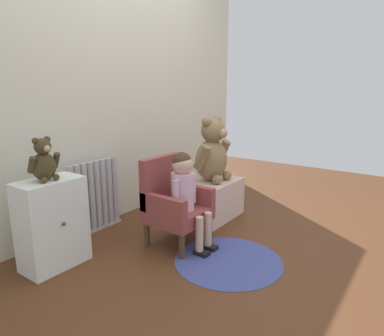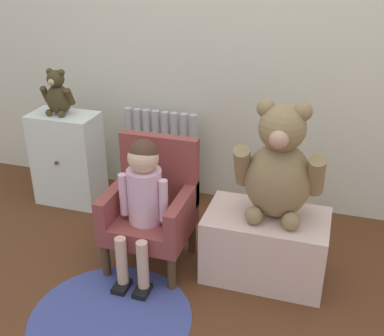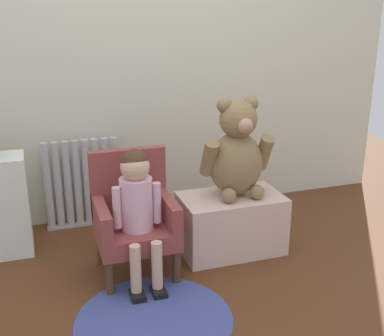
{
  "view_description": "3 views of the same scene",
  "coord_description": "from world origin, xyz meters",
  "px_view_note": "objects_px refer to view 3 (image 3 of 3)",
  "views": [
    {
      "loc": [
        -2.11,
        -1.03,
        1.17
      ],
      "look_at": [
        0.11,
        0.56,
        0.53
      ],
      "focal_mm": 32.0,
      "sensor_mm": 36.0,
      "label": 1
    },
    {
      "loc": [
        0.65,
        -1.47,
        1.57
      ],
      "look_at": [
        0.03,
        0.5,
        0.58
      ],
      "focal_mm": 45.0,
      "sensor_mm": 36.0,
      "label": 2
    },
    {
      "loc": [
        -0.65,
        -1.85,
        1.39
      ],
      "look_at": [
        0.15,
        0.53,
        0.55
      ],
      "focal_mm": 45.0,
      "sensor_mm": 36.0,
      "label": 3
    }
  ],
  "objects_px": {
    "large_teddy_bear": "(237,153)",
    "radiator": "(83,184)",
    "floor_rug": "(154,319)",
    "low_bench": "(231,223)",
    "child_armchair": "(134,216)",
    "child_figure": "(137,198)"
  },
  "relations": [
    {
      "from": "radiator",
      "to": "low_bench",
      "type": "bearing_deg",
      "value": -38.71
    },
    {
      "from": "child_figure",
      "to": "low_bench",
      "type": "relative_size",
      "value": 1.2
    },
    {
      "from": "low_bench",
      "to": "floor_rug",
      "type": "distance_m",
      "value": 0.82
    },
    {
      "from": "large_teddy_bear",
      "to": "floor_rug",
      "type": "relative_size",
      "value": 0.77
    },
    {
      "from": "large_teddy_bear",
      "to": "floor_rug",
      "type": "height_order",
      "value": "large_teddy_bear"
    },
    {
      "from": "radiator",
      "to": "large_teddy_bear",
      "type": "bearing_deg",
      "value": -36.65
    },
    {
      "from": "child_figure",
      "to": "large_teddy_bear",
      "type": "height_order",
      "value": "large_teddy_bear"
    },
    {
      "from": "child_armchair",
      "to": "low_bench",
      "type": "xyz_separation_m",
      "value": [
        0.59,
        0.03,
        -0.15
      ]
    },
    {
      "from": "child_figure",
      "to": "large_teddy_bear",
      "type": "xyz_separation_m",
      "value": [
        0.62,
        0.16,
        0.14
      ]
    },
    {
      "from": "child_armchair",
      "to": "low_bench",
      "type": "height_order",
      "value": "child_armchair"
    },
    {
      "from": "radiator",
      "to": "large_teddy_bear",
      "type": "relative_size",
      "value": 1.02
    },
    {
      "from": "child_armchair",
      "to": "low_bench",
      "type": "bearing_deg",
      "value": 3.23
    },
    {
      "from": "child_armchair",
      "to": "floor_rug",
      "type": "bearing_deg",
      "value": -92.27
    },
    {
      "from": "large_teddy_bear",
      "to": "radiator",
      "type": "bearing_deg",
      "value": 143.35
    },
    {
      "from": "radiator",
      "to": "child_armchair",
      "type": "height_order",
      "value": "child_armchair"
    },
    {
      "from": "child_armchair",
      "to": "low_bench",
      "type": "distance_m",
      "value": 0.61
    },
    {
      "from": "child_armchair",
      "to": "large_teddy_bear",
      "type": "relative_size",
      "value": 1.15
    },
    {
      "from": "child_armchair",
      "to": "floor_rug",
      "type": "xyz_separation_m",
      "value": [
        -0.02,
        -0.5,
        -0.32
      ]
    },
    {
      "from": "low_bench",
      "to": "radiator",
      "type": "bearing_deg",
      "value": 141.29
    },
    {
      "from": "child_figure",
      "to": "floor_rug",
      "type": "xyz_separation_m",
      "value": [
        -0.02,
        -0.39,
        -0.46
      ]
    },
    {
      "from": "large_teddy_bear",
      "to": "floor_rug",
      "type": "distance_m",
      "value": 1.04
    },
    {
      "from": "child_figure",
      "to": "large_teddy_bear",
      "type": "distance_m",
      "value": 0.66
    }
  ]
}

